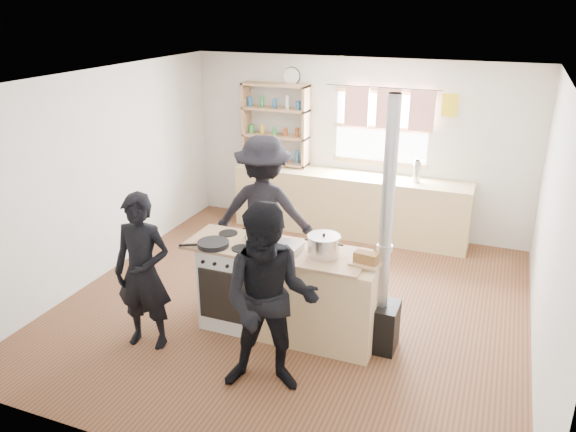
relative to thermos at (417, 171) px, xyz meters
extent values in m
cube|color=brown|center=(-0.93, -2.22, -1.06)|extent=(5.00, 5.00, 0.01)
cube|color=tan|center=(-0.93, 0.00, -0.60)|extent=(3.40, 0.55, 0.90)
cube|color=tan|center=(-2.13, 0.12, -0.12)|extent=(1.00, 0.28, 0.03)
cube|color=tan|center=(-2.13, 0.12, 0.28)|extent=(1.00, 0.28, 0.03)
cube|color=tan|center=(-2.13, 0.12, 0.68)|extent=(1.00, 0.28, 0.03)
cube|color=tan|center=(-2.13, 0.12, 1.03)|extent=(1.00, 0.28, 0.03)
cube|color=tan|center=(-2.61, 0.12, 0.45)|extent=(0.04, 0.28, 1.20)
cube|color=tan|center=(-1.65, 0.12, 0.45)|extent=(0.04, 0.28, 1.20)
cylinder|color=silver|center=(0.00, 0.00, 0.00)|extent=(0.10, 0.10, 0.31)
cube|color=white|center=(-1.38, -2.77, -0.60)|extent=(0.60, 0.60, 0.90)
cube|color=#D7B681|center=(-0.48, -2.77, -0.60)|extent=(1.20, 0.60, 0.90)
cube|color=tan|center=(-0.93, -2.77, -0.14)|extent=(1.84, 0.64, 0.03)
cylinder|color=black|center=(-1.52, -2.96, -0.10)|extent=(0.43, 0.43, 0.05)
cylinder|color=#3D6322|center=(-1.52, -2.96, -0.08)|extent=(0.29, 0.29, 0.02)
cube|color=silver|center=(-0.83, -2.81, -0.09)|extent=(0.37, 0.30, 0.07)
cube|color=brown|center=(-0.83, -2.81, -0.06)|extent=(0.31, 0.26, 0.02)
cylinder|color=silver|center=(-1.16, -2.68, -0.04)|extent=(0.24, 0.24, 0.16)
cylinder|color=silver|center=(-1.16, -2.68, 0.05)|extent=(0.25, 0.25, 0.01)
sphere|color=black|center=(-1.16, -2.68, 0.06)|extent=(0.03, 0.03, 0.03)
cylinder|color=silver|center=(-0.42, -2.77, -0.02)|extent=(0.31, 0.31, 0.20)
cylinder|color=silver|center=(-0.42, -2.77, 0.08)|extent=(0.32, 0.32, 0.01)
sphere|color=black|center=(-0.42, -2.77, 0.09)|extent=(0.03, 0.03, 0.03)
cube|color=tan|center=(0.00, -2.81, -0.11)|extent=(0.31, 0.24, 0.02)
cube|color=olive|center=(0.00, -2.81, -0.05)|extent=(0.23, 0.14, 0.10)
cube|color=black|center=(0.15, -2.70, -0.82)|extent=(0.35, 0.35, 0.48)
cylinder|color=#ADADB2|center=(0.15, -2.70, 0.43)|extent=(0.12, 0.12, 2.02)
imported|color=black|center=(-2.01, -3.47, -0.27)|extent=(0.62, 0.45, 1.58)
imported|color=black|center=(-0.61, -3.65, -0.19)|extent=(0.98, 0.85, 1.73)
imported|color=black|center=(-1.45, -1.86, -0.14)|extent=(1.29, 0.91, 1.82)
camera|label=1|loc=(1.05, -7.45, 2.18)|focal=35.00mm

